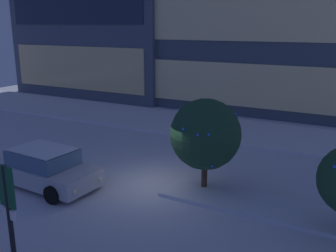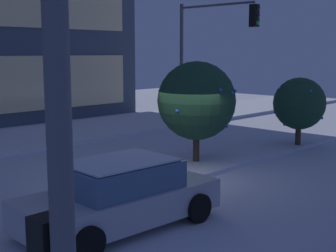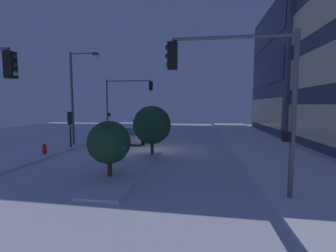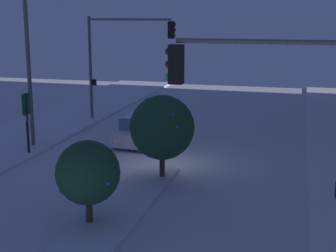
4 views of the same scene
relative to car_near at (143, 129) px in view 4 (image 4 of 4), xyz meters
name	(u,v)px [view 4 (image 4 of 4)]	position (x,y,z in m)	size (l,w,h in m)	color
ground	(162,167)	(3.97, 2.13, -0.71)	(52.00, 52.00, 0.00)	silver
median_strip	(124,205)	(8.86, 2.12, -0.64)	(9.00, 1.80, 0.14)	silver
car_near	(143,129)	(0.00, 0.00, 0.00)	(4.62, 2.31, 1.49)	#B7B7C1
traffic_light_corner_far_right	(278,113)	(12.10, 7.37, 3.56)	(0.32, 4.78, 6.20)	#565960
traffic_light_corner_near_left	(122,49)	(-4.70, -2.81, 3.78)	(0.32, 5.59, 6.48)	#565960
street_lamp_arched	(40,45)	(2.48, -4.38, 4.44)	(0.56, 2.61, 7.97)	#565960
parking_info_sign	(27,116)	(3.76, -4.55, 1.21)	(0.55, 0.12, 3.00)	black
decorated_tree_median	(88,173)	(10.61, 1.56, 1.06)	(2.04, 2.04, 2.80)	#473323
decorated_tree_left_of_median	(162,128)	(5.58, 2.58, 1.47)	(2.63, 2.61, 3.49)	#473323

